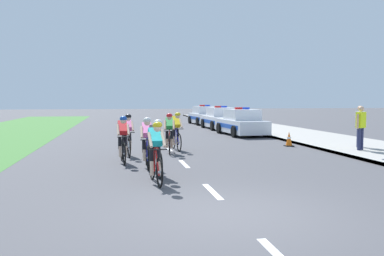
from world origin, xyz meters
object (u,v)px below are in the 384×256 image
object	(u,v)px
police_car_second	(220,119)
cyclist_third	(147,142)
cyclist_fourth	(123,139)
spectator_closest	(361,125)
cyclist_sixth	(169,133)
cyclist_fifth	(128,134)
police_car_third	(204,116)
traffic_cone_near	(289,139)
cyclist_second	(156,147)
police_car_nearest	(241,123)
cyclist_seventh	(176,131)
cyclist_lead	(156,152)
spectator_middle	(360,123)

from	to	relation	value
police_car_second	cyclist_third	bearing A→B (deg)	-111.66
cyclist_fourth	spectator_closest	world-z (taller)	spectator_closest
cyclist_third	spectator_closest	xyz separation A→B (m)	(8.24, 1.95, 0.30)
cyclist_sixth	spectator_closest	bearing A→B (deg)	-9.94
cyclist_fifth	police_car_third	distance (m)	19.14
cyclist_sixth	traffic_cone_near	xyz separation A→B (m)	(5.44, 1.41, -0.48)
cyclist_second	cyclist_third	size ratio (longest dim) A/B	1.00
police_car_third	traffic_cone_near	distance (m)	16.08
cyclist_fifth	police_car_nearest	distance (m)	10.13
traffic_cone_near	spectator_closest	xyz separation A→B (m)	(1.73, -2.67, 0.77)
police_car_nearest	cyclist_seventh	bearing A→B (deg)	-126.59
cyclist_lead	police_car_second	world-z (taller)	police_car_second
police_car_second	spectator_closest	bearing A→B (deg)	-80.96
cyclist_seventh	police_car_nearest	bearing A→B (deg)	53.41
cyclist_third	cyclist_sixth	world-z (taller)	same
police_car_nearest	spectator_middle	distance (m)	8.00
police_car_second	cyclist_seventh	bearing A→B (deg)	-112.48
spectator_closest	cyclist_fourth	bearing A→B (deg)	-174.29
traffic_cone_near	spectator_closest	distance (m)	3.27
cyclist_second	cyclist_fourth	xyz separation A→B (m)	(-0.86, 2.38, 0.00)
cyclist_lead	cyclist_seventh	xyz separation A→B (m)	(1.42, 6.54, 0.00)
police_car_third	traffic_cone_near	size ratio (longest dim) A/B	7.02
cyclist_fifth	cyclist_sixth	world-z (taller)	same
cyclist_lead	cyclist_seventh	world-z (taller)	same
cyclist_third	spectator_middle	distance (m)	9.24
traffic_cone_near	police_car_third	bearing A→B (deg)	91.43
cyclist_third	traffic_cone_near	size ratio (longest dim) A/B	2.69
cyclist_fifth	spectator_middle	bearing A→B (deg)	0.92
cyclist_fifth	police_car_third	size ratio (longest dim) A/B	0.38
cyclist_third	cyclist_seventh	world-z (taller)	same
cyclist_fifth	spectator_closest	distance (m)	8.78
cyclist_third	cyclist_sixth	distance (m)	3.38
cyclist_lead	police_car_nearest	world-z (taller)	police_car_nearest
cyclist_lead	cyclist_sixth	xyz separation A→B (m)	(1.03, 5.59, 0.00)
police_car_nearest	police_car_third	bearing A→B (deg)	90.00
cyclist_fourth	spectator_middle	bearing A→B (deg)	10.86
police_car_nearest	spectator_closest	xyz separation A→B (m)	(2.13, -8.45, 0.40)
cyclist_seventh	police_car_third	distance (m)	17.18
cyclist_fifth	traffic_cone_near	bearing A→B (deg)	15.12
police_car_third	spectator_middle	size ratio (longest dim) A/B	2.68
cyclist_lead	cyclist_sixth	distance (m)	5.69
cyclist_second	cyclist_fourth	world-z (taller)	same
cyclist_fourth	cyclist_seventh	size ratio (longest dim) A/B	1.00
cyclist_seventh	traffic_cone_near	world-z (taller)	cyclist_seventh
cyclist_second	police_car_third	world-z (taller)	police_car_third
cyclist_second	cyclist_seventh	xyz separation A→B (m)	(1.31, 5.48, 0.00)
cyclist_lead	cyclist_third	bearing A→B (deg)	91.01
police_car_nearest	cyclist_second	bearing A→B (deg)	-116.89
police_car_third	traffic_cone_near	world-z (taller)	police_car_third
police_car_nearest	spectator_middle	xyz separation A→B (m)	(2.67, -7.53, 0.40)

